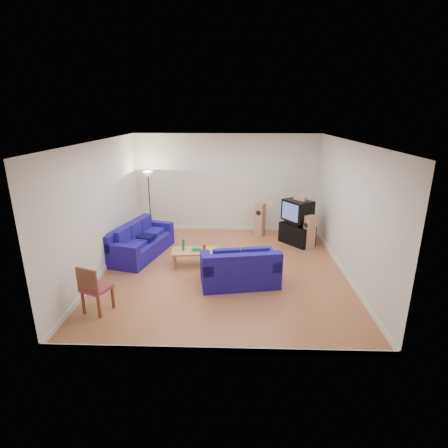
{
  "coord_description": "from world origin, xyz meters",
  "views": [
    {
      "loc": [
        0.28,
        -8.11,
        3.83
      ],
      "look_at": [
        0.0,
        0.4,
        1.1
      ],
      "focal_mm": 28.0,
      "sensor_mm": 36.0,
      "label": 1
    }
  ],
  "objects_px": {
    "sofa_loveseat": "(240,271)",
    "tv_stand": "(297,234)",
    "television": "(298,210)",
    "sofa_three_seat": "(140,244)",
    "coffee_table": "(195,252)"
  },
  "relations": [
    {
      "from": "sofa_loveseat",
      "to": "coffee_table",
      "type": "bearing_deg",
      "value": 129.3
    },
    {
      "from": "sofa_three_seat",
      "to": "television",
      "type": "height_order",
      "value": "television"
    },
    {
      "from": "sofa_three_seat",
      "to": "tv_stand",
      "type": "relative_size",
      "value": 2.4
    },
    {
      "from": "sofa_three_seat",
      "to": "television",
      "type": "distance_m",
      "value": 4.7
    },
    {
      "from": "sofa_three_seat",
      "to": "sofa_loveseat",
      "type": "xyz_separation_m",
      "value": [
        2.79,
        -1.69,
        0.01
      ]
    },
    {
      "from": "sofa_loveseat",
      "to": "tv_stand",
      "type": "bearing_deg",
      "value": 47.29
    },
    {
      "from": "coffee_table",
      "to": "tv_stand",
      "type": "xyz_separation_m",
      "value": [
        2.93,
        1.7,
        -0.06
      ]
    },
    {
      "from": "sofa_loveseat",
      "to": "sofa_three_seat",
      "type": "bearing_deg",
      "value": 139.07
    },
    {
      "from": "sofa_loveseat",
      "to": "television",
      "type": "xyz_separation_m",
      "value": [
        1.74,
        2.73,
        0.71
      ]
    },
    {
      "from": "sofa_loveseat",
      "to": "coffee_table",
      "type": "relative_size",
      "value": 1.56
    },
    {
      "from": "coffee_table",
      "to": "television",
      "type": "xyz_separation_m",
      "value": [
        2.9,
        1.72,
        0.67
      ]
    },
    {
      "from": "coffee_table",
      "to": "television",
      "type": "relative_size",
      "value": 1.22
    },
    {
      "from": "sofa_three_seat",
      "to": "television",
      "type": "relative_size",
      "value": 2.41
    },
    {
      "from": "sofa_three_seat",
      "to": "television",
      "type": "bearing_deg",
      "value": 117.19
    },
    {
      "from": "sofa_loveseat",
      "to": "coffee_table",
      "type": "xyz_separation_m",
      "value": [
        -1.16,
        1.01,
        0.04
      ]
    }
  ]
}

